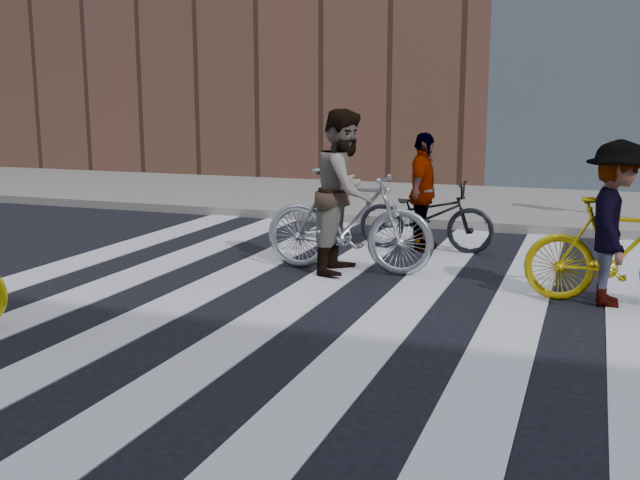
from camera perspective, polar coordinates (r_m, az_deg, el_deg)
The scene contains 9 objects.
ground at distance 7.43m, azimuth 1.47°, elevation -5.44°, with size 100.00×100.00×0.00m, color black.
sidewalk_far at distance 14.58m, azimuth 11.02°, elevation 2.70°, with size 100.00×5.00×0.15m, color gray.
zebra_crosswalk at distance 7.43m, azimuth 1.47°, elevation -5.39°, with size 8.25×10.00×0.01m.
bike_silver_mid at distance 8.96m, azimuth 2.19°, elevation 1.46°, with size 0.59×2.08×1.25m, color #AFB1B9.
bike_yellow_right at distance 8.08m, azimuth 21.79°, elevation -0.89°, with size 0.52×1.83×1.10m, color gold.
bike_dark_rear at distance 10.34m, azimuth 8.06°, elevation 1.83°, with size 0.64×1.85×0.97m, color black.
rider_mid at distance 8.93m, azimuth 1.90°, elevation 3.70°, with size 0.95×0.74×1.95m, color slate.
rider_right at distance 8.03m, azimuth 21.57°, elevation 1.15°, with size 1.08×0.62×1.67m, color slate.
rider_rear at distance 10.30m, azimuth 7.83°, elevation 3.63°, with size 0.95×0.40×1.62m, color slate.
Camera 1 is at (2.29, -6.76, 2.08)m, focal length 42.00 mm.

